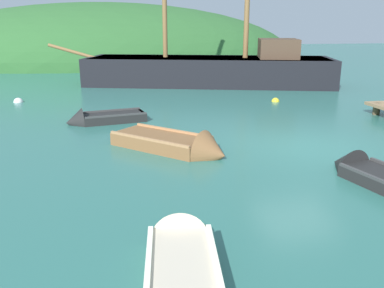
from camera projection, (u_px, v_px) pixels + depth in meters
ground_plane at (300, 147)px, 12.30m from camera, size 120.00×120.00×0.00m
shore_hill at (107, 61)px, 40.43m from camera, size 38.50×20.26×11.10m
sailing_ship at (211, 75)px, 24.79m from camera, size 17.16×8.12×10.92m
rowboat_far at (178, 147)px, 11.88m from camera, size 3.48×3.47×1.23m
rowboat_portside at (379, 180)px, 9.49m from camera, size 1.83×3.59×1.03m
rowboat_outer_left at (101, 120)px, 15.31m from camera, size 3.06×1.56×1.02m
rowboat_center at (182, 270)px, 5.99m from camera, size 1.47×3.75×0.98m
buoy_yellow at (275, 102)px, 19.46m from camera, size 0.37×0.37×0.37m
buoy_white at (18, 102)px, 19.26m from camera, size 0.43×0.43×0.43m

